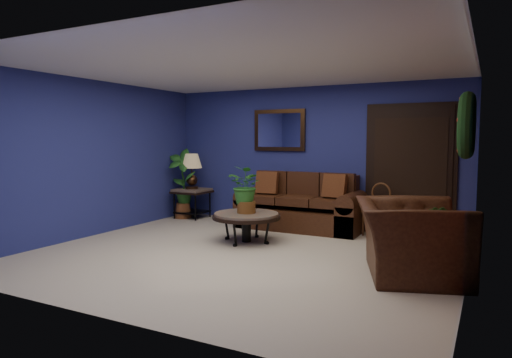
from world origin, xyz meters
The scene contains 18 objects.
floor centered at (0.00, 0.00, 0.00)m, with size 5.50×5.50×0.00m, color #BFB09E.
wall_back centered at (0.00, 2.50, 1.25)m, with size 5.50×0.04×2.50m, color navy.
wall_left centered at (-2.75, 0.00, 1.25)m, with size 0.04×5.00×2.50m, color navy.
wall_right_brick centered at (2.75, 0.00, 1.25)m, with size 0.04×5.00×2.50m, color maroon.
ceiling centered at (0.00, 0.00, 2.50)m, with size 5.50×5.00×0.02m, color white.
crown_molding centered at (2.72, 0.00, 2.43)m, with size 0.03×5.00×0.14m, color white.
wall_mirror centered at (-0.60, 2.46, 1.72)m, with size 1.02×0.06×0.77m, color #402714.
closet_door centered at (1.75, 2.47, 1.05)m, with size 1.44×0.06×2.18m, color black.
wreath centered at (2.69, 0.05, 1.70)m, with size 0.72×0.72×0.16m, color black.
sofa centered at (0.01, 2.08, 0.32)m, with size 2.15×0.93×0.97m.
coffee_table centered at (-0.33, 0.68, 0.38)m, with size 1.03×1.03×0.44m.
end_table centered at (-2.30, 2.05, 0.44)m, with size 0.63×0.63×0.58m.
table_lamp centered at (-2.30, 2.05, 1.01)m, with size 0.40×0.40×0.67m.
side_chair centered at (1.33, 2.11, 0.48)m, with size 0.43×0.43×0.85m.
armchair centered at (2.15, 0.01, 0.42)m, with size 1.31×1.14×0.85m, color #432513.
coffee_plant centered at (-0.33, 0.68, 0.83)m, with size 0.61×0.56×0.71m.
floor_plant centered at (2.35, 0.59, 0.38)m, with size 0.38×0.33×0.75m.
tall_plant centered at (-2.45, 1.95, 0.73)m, with size 0.67×0.53×1.37m.
Camera 1 is at (2.94, -5.30, 1.55)m, focal length 32.00 mm.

